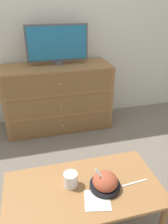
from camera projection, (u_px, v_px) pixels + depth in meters
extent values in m
plane|color=#70665B|center=(52.00, 116.00, 3.04)|extent=(12.00, 12.00, 0.00)
cube|color=silver|center=(44.00, 14.00, 2.45)|extent=(12.00, 0.05, 2.60)
cube|color=olive|center=(58.00, 97.00, 2.65)|extent=(1.25, 0.46, 0.78)
cube|color=brown|center=(62.00, 126.00, 2.57)|extent=(1.15, 0.01, 0.21)
sphere|color=tan|center=(62.00, 126.00, 2.56)|extent=(0.02, 0.02, 0.02)
cube|color=brown|center=(61.00, 106.00, 2.45)|extent=(1.15, 0.01, 0.21)
sphere|color=tan|center=(61.00, 106.00, 2.44)|extent=(0.02, 0.02, 0.02)
cube|color=brown|center=(60.00, 84.00, 2.32)|extent=(1.15, 0.01, 0.21)
sphere|color=tan|center=(60.00, 84.00, 2.32)|extent=(0.02, 0.02, 0.02)
cylinder|color=#515156|center=(58.00, 63.00, 2.51)|extent=(0.12, 0.12, 0.04)
cube|color=#515156|center=(57.00, 43.00, 2.41)|extent=(0.69, 0.04, 0.40)
cube|color=#1E6B9E|center=(57.00, 43.00, 2.40)|extent=(0.65, 0.01, 0.36)
cube|color=#9E6B3D|center=(83.00, 189.00, 1.40)|extent=(1.00, 0.53, 0.02)
cylinder|color=brown|center=(162.00, 224.00, 1.40)|extent=(0.04, 0.04, 0.38)
cylinder|color=brown|center=(14.00, 197.00, 1.59)|extent=(0.04, 0.04, 0.38)
cylinder|color=brown|center=(131.00, 174.00, 1.79)|extent=(0.04, 0.04, 0.38)
cylinder|color=black|center=(105.00, 186.00, 1.39)|extent=(0.19, 0.19, 0.03)
ellipsoid|color=#AD4C33|center=(105.00, 181.00, 1.37)|extent=(0.16, 0.16, 0.11)
cube|color=white|center=(104.00, 180.00, 1.33)|extent=(0.08, 0.06, 0.11)
cube|color=white|center=(97.00, 171.00, 1.32)|extent=(0.03, 0.03, 0.03)
cylinder|color=white|center=(71.00, 182.00, 1.40)|extent=(0.08, 0.08, 0.06)
cylinder|color=white|center=(71.00, 180.00, 1.39)|extent=(0.09, 0.09, 0.10)
cube|color=silver|center=(97.00, 200.00, 1.30)|extent=(0.18, 0.18, 0.00)
cube|color=white|center=(135.00, 183.00, 1.43)|extent=(0.19, 0.02, 0.01)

